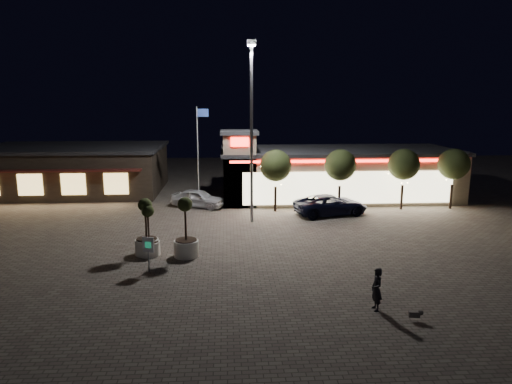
{
  "coord_description": "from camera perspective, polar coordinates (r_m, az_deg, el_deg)",
  "views": [
    {
      "loc": [
        0.29,
        -23.27,
        8.48
      ],
      "look_at": [
        2.17,
        6.0,
        2.55
      ],
      "focal_mm": 32.0,
      "sensor_mm": 36.0,
      "label": 1
    }
  ],
  "objects": [
    {
      "name": "floodlight_pole",
      "position": [
        31.35,
        -0.56,
        8.76
      ],
      "size": [
        0.6,
        0.4,
        12.38
      ],
      "color": "gray",
      "rests_on": "ground"
    },
    {
      "name": "planter_mid",
      "position": [
        26.19,
        -13.52,
        -5.51
      ],
      "size": [
        1.31,
        1.31,
        3.22
      ],
      "color": "white",
      "rests_on": "ground"
    },
    {
      "name": "string_tree_b",
      "position": [
        35.7,
        10.49,
        3.32
      ],
      "size": [
        2.42,
        2.42,
        4.79
      ],
      "color": "#332319",
      "rests_on": "ground"
    },
    {
      "name": "pickup_truck",
      "position": [
        34.69,
        9.33,
        -1.58
      ],
      "size": [
        5.93,
        3.7,
        1.53
      ],
      "primitive_type": "imported",
      "rotation": [
        0.0,
        0.0,
        1.8
      ],
      "color": "black",
      "rests_on": "ground"
    },
    {
      "name": "white_sedan",
      "position": [
        36.9,
        -7.24,
        -0.78
      ],
      "size": [
        4.64,
        3.19,
        1.47
      ],
      "primitive_type": "imported",
      "rotation": [
        0.0,
        0.0,
        1.2
      ],
      "color": "silver",
      "rests_on": "ground"
    },
    {
      "name": "flagpole",
      "position": [
        36.52,
        -7.14,
        5.47
      ],
      "size": [
        0.95,
        0.1,
        8.0
      ],
      "color": "white",
      "rests_on": "ground"
    },
    {
      "name": "restaurant_building",
      "position": [
        45.98,
        -21.78,
        2.71
      ],
      "size": [
        16.4,
        11.0,
        4.3
      ],
      "color": "#382D23",
      "rests_on": "ground"
    },
    {
      "name": "planter_right",
      "position": [
        25.43,
        -8.74,
        -5.74
      ],
      "size": [
        1.36,
        1.36,
        3.35
      ],
      "color": "white",
      "rests_on": "ground"
    },
    {
      "name": "ground",
      "position": [
        24.76,
        -4.18,
        -8.63
      ],
      "size": [
        90.0,
        90.0,
        0.0
      ],
      "primitive_type": "plane",
      "color": "#655D52",
      "rests_on": "ground"
    },
    {
      "name": "dog",
      "position": [
        19.44,
        19.42,
        -14.16
      ],
      "size": [
        0.57,
        0.27,
        0.3
      ],
      "color": "#59514C",
      "rests_on": "ground"
    },
    {
      "name": "string_tree_d",
      "position": [
        38.88,
        23.49,
        3.21
      ],
      "size": [
        2.42,
        2.42,
        4.79
      ],
      "color": "#332319",
      "rests_on": "ground"
    },
    {
      "name": "string_tree_c",
      "position": [
        37.23,
        17.99,
        3.28
      ],
      "size": [
        2.42,
        2.42,
        4.79
      ],
      "color": "#332319",
      "rests_on": "ground"
    },
    {
      "name": "planter_left",
      "position": [
        26.01,
        -13.22,
        -5.85
      ],
      "size": [
        1.17,
        1.17,
        2.88
      ],
      "color": "white",
      "rests_on": "ground"
    },
    {
      "name": "string_tree_a",
      "position": [
        34.81,
        2.47,
        3.29
      ],
      "size": [
        2.42,
        2.42,
        4.79
      ],
      "color": "#332319",
      "rests_on": "ground"
    },
    {
      "name": "valet_sign",
      "position": [
        23.46,
        -13.32,
        -6.8
      ],
      "size": [
        0.59,
        0.24,
        1.81
      ],
      "color": "gray",
      "rests_on": "ground"
    },
    {
      "name": "retail_building",
      "position": [
        40.64,
        9.48,
        2.4
      ],
      "size": [
        20.4,
        8.4,
        6.1
      ],
      "color": "gray",
      "rests_on": "ground"
    },
    {
      "name": "pedestrian",
      "position": [
        19.64,
        14.84,
        -11.68
      ],
      "size": [
        0.48,
        0.69,
        1.8
      ],
      "primitive_type": "imported",
      "rotation": [
        0.0,
        0.0,
        -1.49
      ],
      "color": "black",
      "rests_on": "ground"
    }
  ]
}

